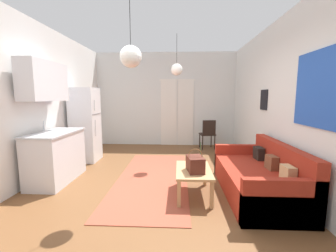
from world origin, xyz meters
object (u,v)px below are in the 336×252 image
bamboo_vase (200,161)px  accent_chair (208,133)px  couch (260,178)px  refrigerator (85,125)px  handbag (195,164)px  coffee_table (194,173)px  pendant_lamp_far (177,70)px  pendant_lamp_near (131,57)px

bamboo_vase → accent_chair: size_ratio=0.45×
couch → refrigerator: size_ratio=1.10×
handbag → accent_chair: 3.23m
couch → coffee_table: 1.06m
coffee_table → pendant_lamp_far: (-0.28, 1.68, 1.76)m
coffee_table → accent_chair: 3.13m
pendant_lamp_far → refrigerator: bearing=177.7°
handbag → pendant_lamp_near: pendant_lamp_near is taller
handbag → pendant_lamp_near: (-0.89, -0.19, 1.51)m
pendant_lamp_near → pendant_lamp_far: size_ratio=1.10×
pendant_lamp_near → handbag: bearing=11.8°
couch → handbag: bearing=-169.3°
coffee_table → pendant_lamp_near: (-0.88, -0.29, 1.69)m
coffee_table → accent_chair: (0.62, 3.07, 0.12)m
accent_chair → pendant_lamp_near: size_ratio=0.88×
coffee_table → pendant_lamp_far: pendant_lamp_far is taller
bamboo_vase → pendant_lamp_near: size_ratio=0.40×
bamboo_vase → accent_chair: (0.51, 2.91, -0.03)m
coffee_table → handbag: size_ratio=2.42×
coffee_table → pendant_lamp_near: pendant_lamp_near is taller
bamboo_vase → handbag: 0.29m
couch → pendant_lamp_far: bearing=130.1°
refrigerator → pendant_lamp_far: pendant_lamp_far is taller
refrigerator → pendant_lamp_far: bearing=-2.3°
handbag → pendant_lamp_far: bearing=99.5°
coffee_table → handbag: 0.21m
couch → accent_chair: 3.02m
couch → accent_chair: accent_chair is taller
accent_chair → couch: bearing=89.4°
bamboo_vase → couch: bearing=-4.5°
pendant_lamp_near → couch: bearing=11.2°
coffee_table → bamboo_vase: bamboo_vase is taller
coffee_table → accent_chair: size_ratio=1.00×
bamboo_vase → accent_chair: bearing=80.1°
pendant_lamp_near → pendant_lamp_far: (0.59, 1.97, 0.07)m
pendant_lamp_far → coffee_table: bearing=-80.4°
couch → coffee_table: bearing=-175.1°
couch → coffee_table: size_ratio=2.20×
coffee_table → handbag: handbag is taller
refrigerator → couch: bearing=-25.6°
couch → pendant_lamp_far: (-1.34, 1.59, 1.86)m
handbag → pendant_lamp_far: size_ratio=0.40×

